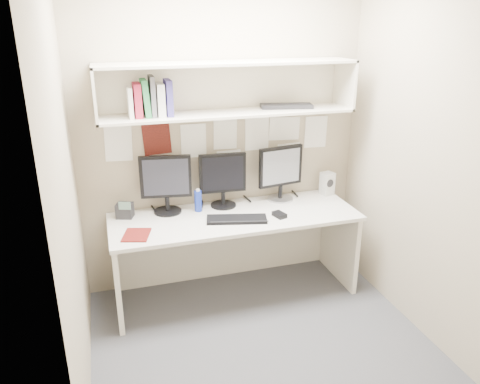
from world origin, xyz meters
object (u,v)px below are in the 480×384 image
object	(u,v)px
monitor_left	(166,182)
speaker	(327,184)
desk	(235,255)
monitor_center	(223,178)
monitor_right	(281,171)
desk_phone	(125,210)
maroon_notebook	(136,235)
keyboard	(237,219)

from	to	relation	value
monitor_left	speaker	xyz separation A→B (m)	(1.44, -0.01, -0.16)
desk	monitor_center	distance (m)	0.65
monitor_left	monitor_right	bearing A→B (deg)	8.93
desk	monitor_right	world-z (taller)	monitor_right
monitor_right	monitor_center	bearing A→B (deg)	170.75
monitor_center	desk_phone	world-z (taller)	monitor_center
speaker	desk_phone	xyz separation A→B (m)	(-1.78, -0.01, -0.04)
maroon_notebook	desk_phone	size ratio (longest dim) A/B	1.45
keyboard	desk	bearing A→B (deg)	95.48
speaker	maroon_notebook	distance (m)	1.77
monitor_right	keyboard	xyz separation A→B (m)	(-0.49, -0.34, -0.25)
maroon_notebook	desk_phone	bearing A→B (deg)	114.79
desk	monitor_left	world-z (taller)	monitor_left
desk	maroon_notebook	distance (m)	0.90
maroon_notebook	desk_phone	world-z (taller)	desk_phone
monitor_center	maroon_notebook	world-z (taller)	monitor_center
monitor_center	monitor_right	size ratio (longest dim) A/B	0.96
monitor_left	speaker	world-z (taller)	monitor_left
monitor_left	maroon_notebook	size ratio (longest dim) A/B	2.13
monitor_left	monitor_center	size ratio (longest dim) A/B	1.05
keyboard	speaker	distance (m)	1.01
keyboard	monitor_left	bearing A→B (deg)	159.84
desk	maroon_notebook	size ratio (longest dim) A/B	8.91
keyboard	maroon_notebook	size ratio (longest dim) A/B	2.10
desk	speaker	bearing A→B (deg)	12.85
monitor_right	maroon_notebook	bearing A→B (deg)	-172.48
monitor_center	keyboard	bearing A→B (deg)	-82.69
keyboard	speaker	size ratio (longest dim) A/B	2.31
desk_phone	maroon_notebook	bearing A→B (deg)	-61.75
desk_phone	speaker	bearing A→B (deg)	20.10
desk	speaker	size ratio (longest dim) A/B	9.82
desk	monitor_center	size ratio (longest dim) A/B	4.38
monitor_right	keyboard	world-z (taller)	monitor_right
monitor_center	desk_phone	distance (m)	0.84
desk	keyboard	world-z (taller)	keyboard
monitor_center	speaker	world-z (taller)	monitor_center
desk	monitor_left	bearing A→B (deg)	156.82
desk_phone	keyboard	bearing A→B (deg)	-1.16
desk	monitor_left	distance (m)	0.84
desk	keyboard	xyz separation A→B (m)	(-0.02, -0.12, 0.38)
desk	desk_phone	xyz separation A→B (m)	(-0.85, 0.20, 0.42)
desk	desk_phone	bearing A→B (deg)	166.55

